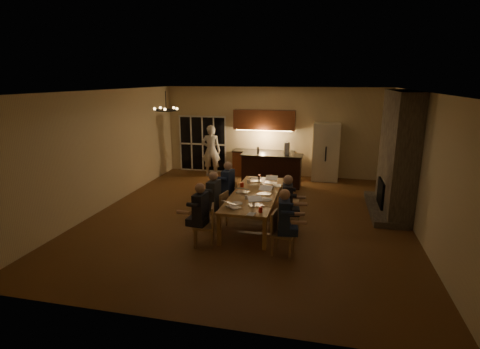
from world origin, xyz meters
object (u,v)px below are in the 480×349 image
Objects in this scene: person_left_mid at (214,200)px; refrigerator at (326,152)px; chair_right_mid at (290,216)px; chair_right_far at (290,200)px; mug_back at (249,181)px; chair_left_far at (229,196)px; laptop_c at (243,188)px; laptop_e at (255,177)px; plate_left at (237,203)px; laptop_d at (264,190)px; standing_person at (211,151)px; redcup_near at (261,210)px; laptop_f at (271,179)px; bar_island at (272,170)px; person_left_far at (228,187)px; chandelier at (166,110)px; can_silver at (254,199)px; chair_right_near at (283,234)px; redcup_mid at (242,185)px; chair_left_near at (204,225)px; person_right_mid at (287,204)px; can_right at (272,188)px; redcup_far at (271,177)px; person_right_near at (284,222)px; can_cola at (259,177)px; laptop_b at (256,201)px; bar_blender at (287,148)px; plate_far at (277,186)px; person_left_near at (201,214)px; mug_mid at (261,185)px; laptop_a at (233,202)px; bar_bottle at (258,150)px; chair_left_mid at (217,210)px; dining_table at (255,207)px.

refrigerator is at bearing 158.53° from person_left_mid.
refrigerator is at bearing -4.15° from chair_right_mid.
chair_right_far reaches higher than mug_back.
chair_left_far is 0.87m from laptop_c.
chair_right_mid is at bearing 104.31° from laptop_e.
plate_left is (-1.16, -0.32, 0.31)m from chair_right_mid.
chair_left_far is 1.29m from laptop_d.
standing_person reaches higher than redcup_near.
laptop_f is at bearing 97.12° from laptop_d.
person_left_far is at bearing -105.81° from bar_island.
chandelier is 3.02m from can_silver.
redcup_mid is (-1.32, 2.07, 0.37)m from chair_right_near.
chair_left_near reaches higher than redcup_near.
chair_right_mid is 0.26m from person_right_mid.
person_right_mid is (-0.07, 0.08, 0.24)m from chair_right_mid.
redcup_far is at bearing 99.97° from can_right.
chair_right_far is at bearing 60.07° from can_silver.
chair_right_far is 8.90× the size of mug_back.
bar_island is 4.61m from redcup_near.
standing_person reaches higher than person_left_far.
redcup_near is (-0.53, 0.29, 0.12)m from person_right_near.
redcup_near is (-0.55, -0.75, 0.37)m from chair_right_mid.
can_cola is (-0.50, 2.65, 0.00)m from redcup_near.
chair_left_near is at bearing -112.45° from refrigerator.
can_cola is (0.70, 0.78, 0.12)m from person_left_far.
laptop_f reaches higher than chair_right_far.
chair_right_far reaches higher than redcup_mid.
chandelier is 1.81× the size of laptop_b.
chair_right_far is 1.26m from can_cola.
person_right_near is at bearing -66.70° from bar_blender.
plate_far is at bearing 17.89° from chair_right_near.
redcup_mid is at bearing 173.12° from can_right.
chair_left_far is 0.64× the size of person_right_mid.
person_left_near is 2.33m from mug_mid.
plate_left is (-0.30, -1.46, -0.04)m from mug_mid.
bar_blender is at bearing 90.70° from plate_far.
bar_island is 1.93m from redcup_far.
plate_left is (-1.09, -0.39, 0.07)m from person_right_mid.
bar_blender is at bearing 74.19° from can_cola.
chair_right_near reaches higher than mug_back.
laptop_a is 1.00× the size of laptop_b.
redcup_far is (1.03, 2.94, 0.37)m from chair_left_near.
person_left_near is at bearing -94.49° from bar_bottle.
chair_left_mid is at bearing -90.06° from bar_blender.
bar_blender is at bearing 82.63° from dining_table.
chair_right_mid is 1.17m from chair_right_far.
chair_left_far is at bearing 91.53° from chair_right_far.
person_left_near reaches higher than chair_right_near.
chair_left_near is 8.90× the size of mug_mid.
person_left_near reaches higher than chair_left_near.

